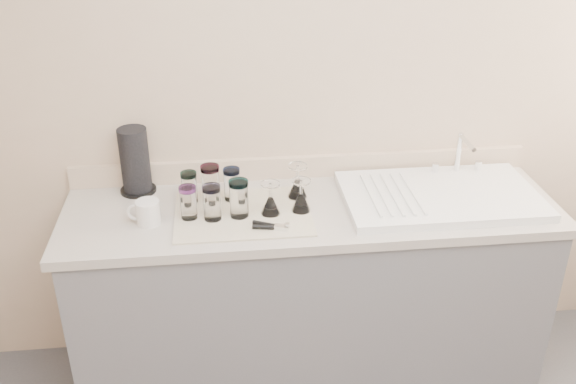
{
  "coord_description": "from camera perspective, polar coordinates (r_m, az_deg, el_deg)",
  "views": [
    {
      "loc": [
        -0.36,
        -1.12,
        2.19
      ],
      "look_at": [
        -0.1,
        1.15,
        1.0
      ],
      "focal_mm": 40.0,
      "sensor_mm": 36.0,
      "label": 1
    }
  ],
  "objects": [
    {
      "name": "dish_towel",
      "position": [
        2.62,
        -4.03,
        -1.91
      ],
      "size": [
        0.55,
        0.42,
        0.01
      ],
      "primitive_type": "cube",
      "color": "beige",
      "rests_on": "counter_unit"
    },
    {
      "name": "tumbler_purple",
      "position": [
        2.69,
        -5.01,
        0.71
      ],
      "size": [
        0.07,
        0.07,
        0.14
      ],
      "color": "white",
      "rests_on": "dish_towel"
    },
    {
      "name": "paper_towel_roll",
      "position": [
        2.81,
        -13.44,
        2.65
      ],
      "size": [
        0.15,
        0.15,
        0.29
      ],
      "color": "black",
      "rests_on": "counter_unit"
    },
    {
      "name": "white_mug",
      "position": [
        2.59,
        -12.39,
        -1.78
      ],
      "size": [
        0.14,
        0.11,
        0.1
      ],
      "color": "silver",
      "rests_on": "counter_unit"
    },
    {
      "name": "goblet_front_left",
      "position": [
        2.58,
        -1.57,
        -1.01
      ],
      "size": [
        0.08,
        0.08,
        0.14
      ],
      "color": "white",
      "rests_on": "dish_towel"
    },
    {
      "name": "tumbler_teal",
      "position": [
        2.69,
        -8.76,
        0.44
      ],
      "size": [
        0.07,
        0.07,
        0.13
      ],
      "color": "white",
      "rests_on": "dish_towel"
    },
    {
      "name": "tumbler_magenta",
      "position": [
        2.57,
        -8.85,
        -0.9
      ],
      "size": [
        0.07,
        0.07,
        0.14
      ],
      "color": "white",
      "rests_on": "dish_towel"
    },
    {
      "name": "sink_unit",
      "position": [
        2.8,
        13.38,
        -0.27
      ],
      "size": [
        0.82,
        0.5,
        0.22
      ],
      "color": "white",
      "rests_on": "counter_unit"
    },
    {
      "name": "room_envelope",
      "position": [
        1.33,
        10.1,
        -1.26
      ],
      "size": [
        3.54,
        3.5,
        2.52
      ],
      "color": "#4C4C51",
      "rests_on": "ground"
    },
    {
      "name": "goblet_back_right",
      "position": [
        2.71,
        0.85,
        0.52
      ],
      "size": [
        0.08,
        0.08,
        0.15
      ],
      "color": "white",
      "rests_on": "dish_towel"
    },
    {
      "name": "goblet_front_right",
      "position": [
        2.6,
        1.16,
        -0.74
      ],
      "size": [
        0.08,
        0.08,
        0.14
      ],
      "color": "white",
      "rests_on": "dish_towel"
    },
    {
      "name": "tumbler_cyan",
      "position": [
        2.69,
        -6.89,
        0.81
      ],
      "size": [
        0.08,
        0.08,
        0.16
      ],
      "color": "white",
      "rests_on": "dish_towel"
    },
    {
      "name": "counter_unit",
      "position": [
        2.92,
        1.96,
        -9.05
      ],
      "size": [
        2.06,
        0.62,
        0.9
      ],
      "color": "slate",
      "rests_on": "ground"
    },
    {
      "name": "tumbler_lavender",
      "position": [
        2.56,
        -4.38,
        -0.56
      ],
      "size": [
        0.08,
        0.08,
        0.16
      ],
      "color": "white",
      "rests_on": "dish_towel"
    },
    {
      "name": "tumbler_blue",
      "position": [
        2.55,
        -6.76,
        -0.92
      ],
      "size": [
        0.07,
        0.07,
        0.15
      ],
      "color": "white",
      "rests_on": "dish_towel"
    },
    {
      "name": "can_opener",
      "position": [
        2.5,
        -1.54,
        -3.07
      ],
      "size": [
        0.15,
        0.09,
        0.02
      ],
      "color": "silver",
      "rests_on": "dish_towel"
    }
  ]
}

